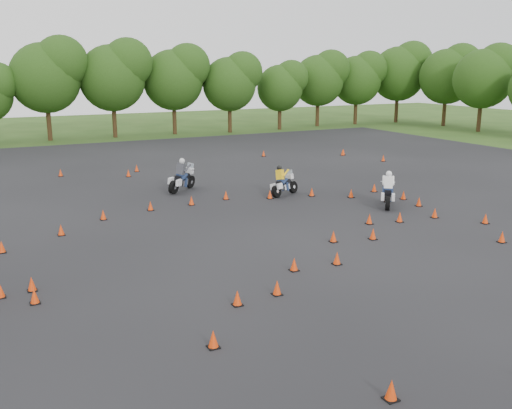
{
  "coord_description": "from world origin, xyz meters",
  "views": [
    {
      "loc": [
        -10.77,
        -17.05,
        6.93
      ],
      "look_at": [
        0.0,
        4.0,
        1.2
      ],
      "focal_mm": 40.0,
      "sensor_mm": 36.0,
      "label": 1
    }
  ],
  "objects": [
    {
      "name": "asphalt_pad",
      "position": [
        0.0,
        6.0,
        0.01
      ],
      "size": [
        62.0,
        62.0,
        0.0
      ],
      "primitive_type": "plane",
      "color": "black",
      "rests_on": "ground"
    },
    {
      "name": "rider_white",
      "position": [
        8.02,
        5.02,
        0.94
      ],
      "size": [
        2.08,
        2.35,
        1.86
      ],
      "primitive_type": null,
      "rotation": [
        0.0,
        0.0,
        0.9
      ],
      "color": "white",
      "rests_on": "ground"
    },
    {
      "name": "treeline",
      "position": [
        3.91,
        34.44,
        4.62
      ],
      "size": [
        87.38,
        32.48,
        10.53
      ],
      "color": "#234313",
      "rests_on": "ground"
    },
    {
      "name": "rider_yellow",
      "position": [
        4.69,
        9.57,
        0.85
      ],
      "size": [
        2.28,
        1.5,
        1.69
      ],
      "primitive_type": null,
      "rotation": [
        0.0,
        0.0,
        0.41
      ],
      "color": "yellow",
      "rests_on": "ground"
    },
    {
      "name": "rider_grey",
      "position": [
        -0.05,
        13.28,
        0.97
      ],
      "size": [
        2.44,
        2.15,
        1.93
      ],
      "primitive_type": null,
      "rotation": [
        0.0,
        0.0,
        0.67
      ],
      "color": "#3A3B42",
      "rests_on": "ground"
    },
    {
      "name": "ground",
      "position": [
        0.0,
        0.0,
        0.0
      ],
      "size": [
        140.0,
        140.0,
        0.0
      ],
      "primitive_type": "plane",
      "color": "#2D5119",
      "rests_on": "ground"
    },
    {
      "name": "traffic_cones",
      "position": [
        -0.03,
        5.53,
        0.23
      ],
      "size": [
        36.77,
        33.02,
        0.45
      ],
      "color": "#EA3B09",
      "rests_on": "asphalt_pad"
    }
  ]
}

